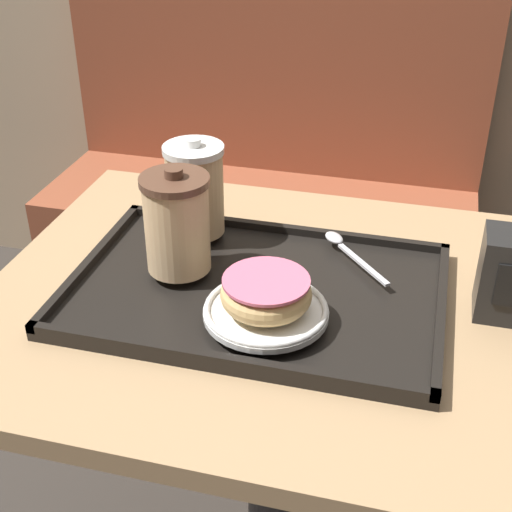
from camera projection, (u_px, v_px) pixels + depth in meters
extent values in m
cube|color=brown|center=(259.00, 265.00, 1.98)|extent=(1.11, 0.44, 0.45)
cube|color=brown|center=(276.00, 68.00, 1.87)|extent=(1.11, 0.08, 0.55)
cube|color=tan|center=(275.00, 304.00, 0.99)|extent=(0.80, 0.65, 0.03)
cylinder|color=#333338|center=(272.00, 482.00, 1.17)|extent=(0.08, 0.08, 0.69)
cube|color=black|center=(256.00, 292.00, 0.97)|extent=(0.50, 0.34, 0.01)
cube|color=black|center=(221.00, 359.00, 0.83)|extent=(0.50, 0.01, 0.01)
cube|color=black|center=(283.00, 229.00, 1.10)|extent=(0.50, 0.01, 0.01)
cube|color=black|center=(90.00, 261.00, 1.02)|extent=(0.01, 0.34, 0.01)
cube|color=black|center=(441.00, 312.00, 0.91)|extent=(0.01, 0.34, 0.01)
cylinder|color=#E0B784|center=(178.00, 225.00, 0.97)|extent=(0.09, 0.09, 0.13)
cylinder|color=brown|center=(175.00, 179.00, 0.93)|extent=(0.09, 0.09, 0.01)
cylinder|color=brown|center=(175.00, 172.00, 0.92)|extent=(0.02, 0.02, 0.01)
cylinder|color=#E0B784|center=(195.00, 193.00, 1.05)|extent=(0.08, 0.08, 0.13)
cylinder|color=white|center=(193.00, 149.00, 1.02)|extent=(0.09, 0.09, 0.01)
cylinder|color=white|center=(193.00, 142.00, 1.01)|extent=(0.02, 0.02, 0.01)
cylinder|color=white|center=(266.00, 312.00, 0.90)|extent=(0.16, 0.16, 0.01)
torus|color=white|center=(266.00, 308.00, 0.89)|extent=(0.16, 0.16, 0.01)
torus|color=#DBB270|center=(266.00, 294.00, 0.88)|extent=(0.11, 0.11, 0.04)
cylinder|color=#DB6684|center=(266.00, 281.00, 0.87)|extent=(0.11, 0.11, 0.00)
ellipsoid|color=silver|center=(334.00, 238.00, 1.05)|extent=(0.04, 0.04, 0.01)
cube|color=silver|center=(363.00, 264.00, 1.00)|extent=(0.08, 0.09, 0.00)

